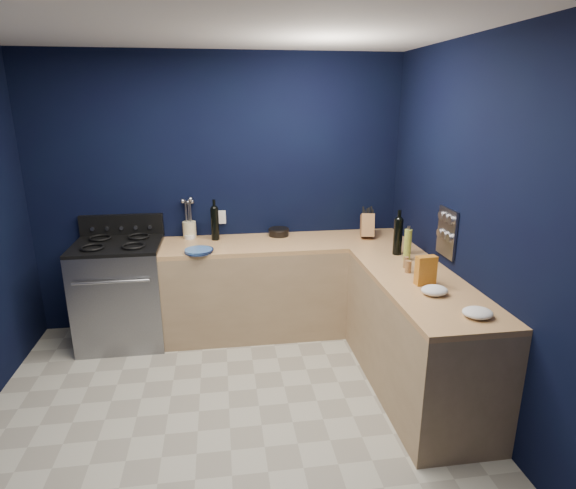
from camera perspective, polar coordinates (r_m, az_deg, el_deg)
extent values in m
cube|color=#ABA795|center=(3.53, -6.99, -21.23)|extent=(3.50, 3.50, 0.02)
cube|color=silver|center=(2.81, -9.10, 25.90)|extent=(3.50, 3.50, 0.02)
cube|color=black|center=(4.62, -8.18, 6.00)|extent=(3.50, 0.02, 2.60)
cube|color=black|center=(3.40, 23.24, 0.84)|extent=(0.02, 3.50, 2.60)
cube|color=black|center=(1.33, -6.89, -23.44)|extent=(3.50, 0.02, 2.60)
cube|color=tan|center=(4.59, -0.16, -5.22)|extent=(2.30, 0.63, 0.86)
cube|color=#9A6A3F|center=(4.44, -0.17, 0.16)|extent=(2.30, 0.63, 0.04)
cube|color=tan|center=(3.80, 15.20, -10.83)|extent=(0.63, 1.67, 0.86)
cube|color=#9A6A3F|center=(3.62, 15.75, -4.50)|extent=(0.63, 1.67, 0.04)
cube|color=gray|center=(4.62, -19.35, -5.68)|extent=(0.76, 0.66, 0.92)
cube|color=black|center=(4.34, -20.08, -7.38)|extent=(0.59, 0.02, 0.42)
cube|color=black|center=(4.47, -19.94, -0.04)|extent=(0.76, 0.66, 0.03)
cube|color=black|center=(4.73, -19.38, 2.22)|extent=(0.76, 0.06, 0.20)
cube|color=gray|center=(3.88, 18.60, 1.36)|extent=(0.02, 0.28, 0.38)
cube|color=white|center=(4.64, -8.07, 3.28)|extent=(0.09, 0.02, 0.13)
cylinder|color=teal|center=(4.17, -10.73, -0.76)|extent=(0.31, 0.31, 0.03)
cylinder|color=white|center=(4.62, -11.75, 0.94)|extent=(0.12, 0.12, 0.04)
cylinder|color=#F4F0BE|center=(4.63, -11.79, 1.77)|extent=(0.16, 0.16, 0.16)
cylinder|color=black|center=(4.50, -8.79, 2.46)|extent=(0.10, 0.10, 0.31)
cylinder|color=black|center=(4.61, -1.12, 1.51)|extent=(0.22, 0.22, 0.07)
cube|color=#9A683B|center=(4.62, 9.52, 2.25)|extent=(0.17, 0.28, 0.27)
cylinder|color=black|center=(4.12, 13.10, 0.89)|extent=(0.09, 0.09, 0.31)
cylinder|color=#91A039|center=(3.99, 14.20, -0.05)|extent=(0.07, 0.07, 0.26)
cylinder|color=olive|center=(3.84, 14.02, -2.09)|extent=(0.05, 0.05, 0.09)
cylinder|color=olive|center=(3.74, 14.27, -2.59)|extent=(0.06, 0.06, 0.09)
cube|color=#A5331A|center=(3.51, 16.26, -3.02)|extent=(0.15, 0.08, 0.21)
ellipsoid|color=white|center=(3.37, 17.24, -5.30)|extent=(0.19, 0.17, 0.06)
ellipsoid|color=white|center=(3.12, 21.88, -7.64)|extent=(0.24, 0.23, 0.06)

